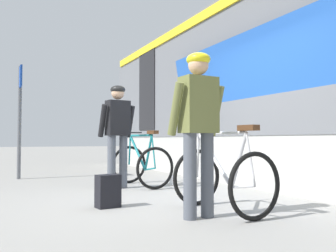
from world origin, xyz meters
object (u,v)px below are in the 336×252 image
Objects in this scene: cyclist_near_in_olive at (198,119)px; water_bottle_near_the_bikes at (171,180)px; cyclist_far_in_dark at (118,127)px; bicycle_near_silver at (223,177)px; bicycle_far_teal at (141,164)px; platform_sign_post at (20,102)px; backpack_on_platform at (108,191)px.

cyclist_near_in_olive is 2.96m from water_bottle_near_the_bikes.
cyclist_far_in_dark reaches higher than water_bottle_near_the_bikes.
bicycle_far_teal is (0.02, 2.57, 0.00)m from bicycle_near_silver.
water_bottle_near_the_bikes is 3.71m from platform_sign_post.
bicycle_near_silver is at bearing -68.76° from platform_sign_post.
cyclist_near_in_olive and cyclist_far_in_dark have the same top height.
bicycle_far_teal is at bearing -49.79° from platform_sign_post.
backpack_on_platform is (-1.10, 0.87, -0.20)m from bicycle_near_silver.
water_bottle_near_the_bikes is (1.68, 1.61, -0.11)m from backpack_on_platform.
platform_sign_post reaches higher than backpack_on_platform.
cyclist_far_in_dark reaches higher than backpack_on_platform.
platform_sign_post is at bearing 121.43° from cyclist_far_in_dark.
bicycle_far_teal is 2.04m from backpack_on_platform.
platform_sign_post is (-2.44, 2.33, 1.53)m from water_bottle_near_the_bikes.
backpack_on_platform is at bearing -136.22° from water_bottle_near_the_bikes.
water_bottle_near_the_bikes is at bearing 76.90° from bicycle_near_silver.
water_bottle_near_the_bikes is at bearing 34.86° from backpack_on_platform.
cyclist_near_in_olive is at bearing -73.58° from platform_sign_post.
bicycle_near_silver is 5.30m from platform_sign_post.
platform_sign_post reaches higher than cyclist_near_in_olive.
cyclist_near_in_olive is 1.00× the size of cyclist_far_in_dark.
platform_sign_post reaches higher than cyclist_far_in_dark.
bicycle_near_silver is 2.56m from water_bottle_near_the_bikes.
bicycle_near_silver is at bearing -90.52° from bicycle_far_teal.
cyclist_near_in_olive is 2.82m from bicycle_far_teal.
backpack_on_platform is at bearing -78.94° from platform_sign_post.
cyclist_far_in_dark is 0.73× the size of platform_sign_post.
cyclist_far_in_dark is at bearing -58.57° from platform_sign_post.
bicycle_near_silver is 1.42m from backpack_on_platform.
cyclist_far_in_dark reaches higher than bicycle_near_silver.
bicycle_far_teal reaches higher than water_bottle_near_the_bikes.
cyclist_far_in_dark is 1.56× the size of bicycle_far_teal.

